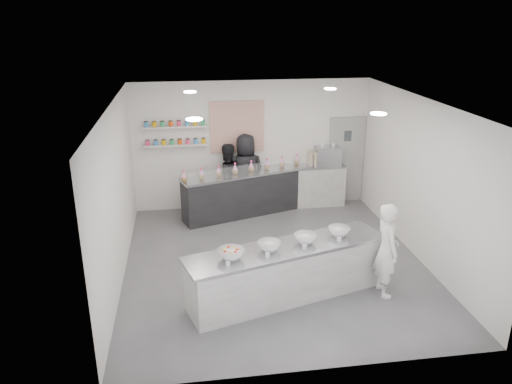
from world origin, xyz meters
TOP-DOWN VIEW (x-y plane):
  - floor at (0.00, 0.00)m, footprint 6.00×6.00m
  - ceiling at (0.00, 0.00)m, footprint 6.00×6.00m
  - back_wall at (0.00, 3.00)m, footprint 5.50×0.00m
  - left_wall at (-2.75, 0.00)m, footprint 0.00×6.00m
  - right_wall at (2.75, 0.00)m, footprint 0.00×6.00m
  - back_door at (2.30, 2.97)m, footprint 0.88×0.04m
  - pattern_panel at (-0.35, 2.98)m, footprint 1.25×0.03m
  - jar_shelf_lower at (-1.75, 2.90)m, footprint 1.45×0.22m
  - jar_shelf_upper at (-1.75, 2.90)m, footprint 1.45×0.22m
  - preserve_jars at (-1.75, 2.88)m, footprint 1.45×0.10m
  - downlight_0 at (-1.40, -1.00)m, footprint 0.24×0.24m
  - downlight_1 at (1.40, -1.00)m, footprint 0.24×0.24m
  - downlight_2 at (-1.40, 1.60)m, footprint 0.24×0.24m
  - downlight_3 at (1.40, 1.60)m, footprint 0.24×0.24m
  - prep_counter at (-0.01, -1.19)m, footprint 3.45×1.69m
  - back_bar at (-0.09, 2.50)m, footprint 3.30×1.60m
  - sneeze_guard at (0.00, 2.23)m, footprint 3.07×1.03m
  - espresso_ledge at (1.55, 2.78)m, footprint 1.33×0.42m
  - espresso_machine at (1.77, 2.78)m, footprint 0.59×0.41m
  - cup_stacks at (1.42, 2.78)m, footprint 0.26×0.24m
  - prep_bowls at (-0.01, -1.19)m, footprint 2.36×1.11m
  - label_cards at (-0.16, -1.67)m, footprint 2.01×0.04m
  - cookie_bags at (-0.09, 2.50)m, footprint 3.22×1.18m
  - woman_prep at (1.61, -1.30)m, footprint 0.39×0.59m
  - staff_left at (-0.63, 2.75)m, footprint 0.92×0.79m
  - staff_right at (-0.18, 2.75)m, footprint 0.94×0.66m

SIDE VIEW (x-z plane):
  - floor at x=0.00m, z-range 0.00..0.00m
  - prep_counter at x=-0.01m, z-range 0.00..0.92m
  - espresso_ledge at x=1.55m, z-range 0.00..0.99m
  - back_bar at x=-0.09m, z-range 0.00..1.01m
  - woman_prep at x=1.61m, z-range 0.00..1.60m
  - staff_left at x=-0.63m, z-range 0.00..1.62m
  - staff_right at x=-0.18m, z-range 0.00..1.83m
  - label_cards at x=-0.16m, z-range 0.92..0.99m
  - prep_bowls at x=-0.01m, z-range 0.92..1.07m
  - back_door at x=2.30m, z-range 0.00..2.10m
  - cookie_bags at x=-0.09m, z-range 1.01..1.28m
  - sneeze_guard at x=0.00m, z-range 1.01..1.29m
  - cup_stacks at x=1.42m, z-range 0.99..1.34m
  - espresso_machine at x=1.77m, z-range 0.99..1.44m
  - back_wall at x=0.00m, z-range -1.25..4.25m
  - left_wall at x=-2.75m, z-range -1.50..4.50m
  - right_wall at x=2.75m, z-range -1.50..4.50m
  - jar_shelf_lower at x=-1.75m, z-range 1.58..1.62m
  - preserve_jars at x=-1.75m, z-range 1.60..2.16m
  - pattern_panel at x=-0.35m, z-range 1.35..2.55m
  - jar_shelf_upper at x=-1.75m, z-range 2.00..2.04m
  - downlight_0 at x=-1.40m, z-range 2.97..2.99m
  - downlight_1 at x=1.40m, z-range 2.97..2.99m
  - downlight_2 at x=-1.40m, z-range 2.97..2.99m
  - downlight_3 at x=1.40m, z-range 2.97..2.99m
  - ceiling at x=0.00m, z-range 3.00..3.00m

